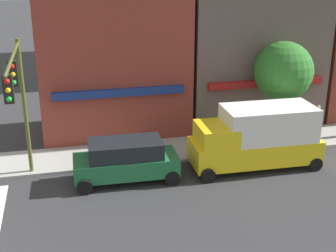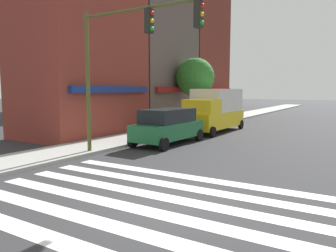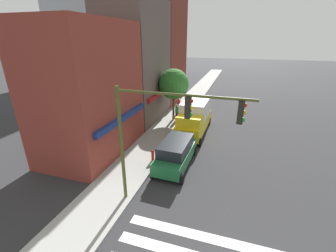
% 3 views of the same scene
% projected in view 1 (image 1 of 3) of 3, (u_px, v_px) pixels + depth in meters
% --- Properties ---
extents(storefront_row, '(24.38, 5.30, 15.40)m').
position_uv_depth(storefront_row, '(269.00, 15.00, 27.64)').
color(storefront_row, maroon).
rests_on(storefront_row, ground_plane).
extents(traffic_signal, '(0.32, 6.27, 6.40)m').
position_uv_depth(traffic_signal, '(18.00, 91.00, 18.48)').
color(traffic_signal, '#474C1E').
rests_on(traffic_signal, ground_plane).
extents(suv_green, '(4.75, 2.12, 1.94)m').
position_uv_depth(suv_green, '(126.00, 160.00, 21.19)').
color(suv_green, '#1E6638').
rests_on(suv_green, ground_plane).
extents(box_truck_yellow, '(6.25, 2.42, 3.04)m').
position_uv_depth(box_truck_yellow, '(257.00, 136.00, 22.37)').
color(box_truck_yellow, yellow).
rests_on(box_truck_yellow, ground_plane).
extents(pedestrian_green_top, '(0.32, 0.32, 1.77)m').
position_uv_depth(pedestrian_green_top, '(279.00, 126.00, 25.22)').
color(pedestrian_green_top, '#23232D').
rests_on(pedestrian_green_top, sidewalk_left).
extents(pedestrian_red_jacket, '(0.32, 0.32, 1.77)m').
position_uv_depth(pedestrian_red_jacket, '(317.00, 120.00, 26.18)').
color(pedestrian_red_jacket, '#23232D').
rests_on(pedestrian_red_jacket, sidewalk_left).
extents(fire_hydrant, '(0.24, 0.24, 0.84)m').
position_uv_depth(fire_hydrant, '(119.00, 154.00, 22.87)').
color(fire_hydrant, red).
rests_on(fire_hydrant, sidewalk_left).
extents(street_tree, '(3.13, 3.13, 5.41)m').
position_uv_depth(street_tree, '(283.00, 71.00, 24.64)').
color(street_tree, brown).
rests_on(street_tree, sidewalk_left).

